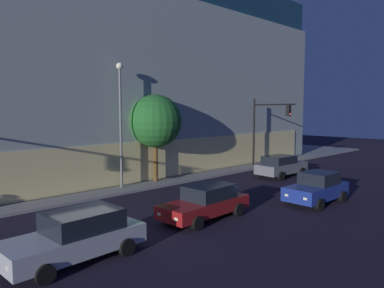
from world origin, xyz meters
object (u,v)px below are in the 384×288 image
(street_lamp_sidewalk, at_px, (120,110))
(car_silver, at_px, (77,235))
(car_grey, at_px, (281,166))
(traffic_light_far_corner, at_px, (266,122))
(car_red, at_px, (206,202))
(sidewalk_tree, at_px, (155,121))
(car_blue, at_px, (317,188))
(modern_building, at_px, (109,79))

(street_lamp_sidewalk, relative_size, car_silver, 1.64)
(car_grey, bearing_deg, car_silver, -168.77)
(traffic_light_far_corner, bearing_deg, car_red, -155.45)
(street_lamp_sidewalk, distance_m, car_red, 9.15)
(sidewalk_tree, relative_size, car_red, 1.26)
(car_silver, height_order, car_blue, car_blue)
(car_grey, bearing_deg, sidewalk_tree, 150.57)
(street_lamp_sidewalk, bearing_deg, car_blue, -60.70)
(traffic_light_far_corner, relative_size, car_grey, 1.31)
(street_lamp_sidewalk, bearing_deg, traffic_light_far_corner, -6.44)
(car_red, height_order, car_blue, car_blue)
(traffic_light_far_corner, xyz_separation_m, car_silver, (-20.83, -6.73, -3.20))
(modern_building, xyz_separation_m, sidewalk_tree, (-3.36, -11.26, -3.70))
(street_lamp_sidewalk, xyz_separation_m, sidewalk_tree, (2.82, 0.08, -0.79))
(street_lamp_sidewalk, distance_m, sidewalk_tree, 2.93)
(traffic_light_far_corner, height_order, car_grey, traffic_light_far_corner)
(modern_building, bearing_deg, car_grey, -72.69)
(car_silver, relative_size, car_grey, 1.07)
(car_red, xyz_separation_m, car_grey, (11.78, 3.43, 0.06))
(traffic_light_far_corner, relative_size, sidewalk_tree, 0.99)
(sidewalk_tree, distance_m, car_blue, 11.32)
(car_red, bearing_deg, traffic_light_far_corner, 24.55)
(street_lamp_sidewalk, bearing_deg, car_red, -94.43)
(sidewalk_tree, height_order, car_red, sidewalk_tree)
(modern_building, distance_m, car_red, 21.78)
(car_silver, bearing_deg, sidewalk_tree, 39.78)
(modern_building, height_order, street_lamp_sidewalk, modern_building)
(traffic_light_far_corner, relative_size, car_red, 1.24)
(modern_building, bearing_deg, traffic_light_far_corner, -59.95)
(traffic_light_far_corner, height_order, car_silver, traffic_light_far_corner)
(car_silver, bearing_deg, car_grey, 11.23)
(sidewalk_tree, bearing_deg, car_red, -112.98)
(car_red, bearing_deg, sidewalk_tree, 67.02)
(street_lamp_sidewalk, height_order, car_blue, street_lamp_sidewalk)
(car_red, relative_size, car_blue, 1.16)
(modern_building, bearing_deg, car_red, -109.35)
(sidewalk_tree, relative_size, car_silver, 1.25)
(traffic_light_far_corner, distance_m, car_grey, 5.08)
(sidewalk_tree, distance_m, car_red, 9.50)
(street_lamp_sidewalk, xyz_separation_m, car_red, (-0.62, -8.05, -4.30))
(car_silver, bearing_deg, traffic_light_far_corner, 17.90)
(car_blue, bearing_deg, modern_building, 88.91)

